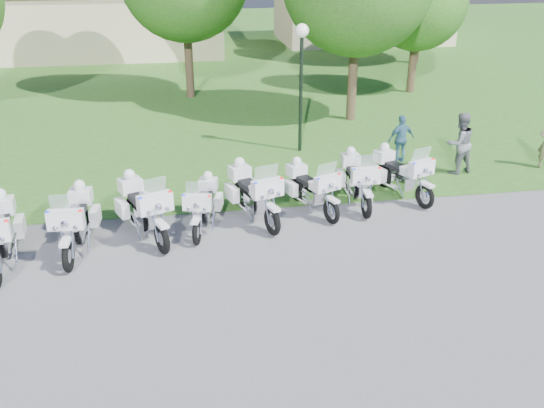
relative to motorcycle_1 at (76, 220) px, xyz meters
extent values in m
plane|color=#515155|center=(4.51, -1.53, -0.72)|extent=(100.00, 100.00, 0.00)
cube|color=#34591C|center=(4.51, 25.47, -0.71)|extent=(100.00, 48.00, 0.01)
torus|color=black|center=(-1.66, 0.38, -0.35)|extent=(0.22, 0.76, 0.75)
sphere|color=red|center=(-1.13, -1.29, 0.67)|extent=(0.10, 0.10, 0.10)
cube|color=silver|center=(-1.57, -0.54, -0.21)|extent=(0.44, 0.66, 0.38)
cube|color=black|center=(-1.60, -0.21, 0.15)|extent=(0.45, 0.73, 0.13)
cube|color=silver|center=(-1.31, 0.25, -0.16)|extent=(0.26, 0.60, 0.40)
cube|color=silver|center=(-1.66, 0.41, 0.31)|extent=(0.58, 0.50, 0.36)
sphere|color=silver|center=(-1.66, 0.41, 0.60)|extent=(0.29, 0.29, 0.29)
torus|color=black|center=(-0.07, -1.06, -0.36)|extent=(0.19, 0.73, 0.72)
torus|color=black|center=(0.05, 0.76, -0.36)|extent=(0.19, 0.73, 0.72)
cube|color=silver|center=(-0.07, -1.08, 0.01)|extent=(0.22, 0.49, 0.08)
cube|color=silver|center=(-0.05, -0.82, 0.41)|extent=(0.79, 0.31, 0.43)
cube|color=silver|center=(-0.05, -0.75, 0.79)|extent=(0.61, 0.17, 0.40)
sphere|color=red|center=(0.28, -0.90, 0.62)|extent=(0.10, 0.10, 0.10)
sphere|color=#1426E5|center=(-0.40, -0.86, 0.62)|extent=(0.10, 0.10, 0.10)
cube|color=silver|center=(-0.01, -0.13, -0.23)|extent=(0.41, 0.63, 0.37)
cube|color=silver|center=(-0.03, -0.39, 0.14)|extent=(0.38, 0.58, 0.24)
cube|color=black|center=(0.01, 0.19, 0.12)|extent=(0.41, 0.69, 0.13)
cube|color=silver|center=(0.36, 0.58, -0.18)|extent=(0.23, 0.57, 0.39)
cube|color=silver|center=(-0.28, 0.62, -0.18)|extent=(0.23, 0.57, 0.39)
cube|color=silver|center=(0.05, 0.80, 0.27)|extent=(0.54, 0.46, 0.34)
sphere|color=silver|center=(0.05, 0.80, 0.55)|extent=(0.28, 0.28, 0.28)
torus|color=black|center=(1.95, -0.57, -0.35)|extent=(0.42, 0.74, 0.75)
torus|color=black|center=(1.22, 1.18, -0.35)|extent=(0.42, 0.74, 0.75)
cube|color=silver|center=(1.96, -0.59, 0.04)|extent=(0.37, 0.53, 0.08)
cube|color=silver|center=(1.85, -0.33, 0.45)|extent=(0.84, 0.55, 0.45)
cube|color=silver|center=(1.83, -0.27, 0.84)|extent=(0.63, 0.36, 0.42)
sphere|color=red|center=(2.21, -0.26, 0.66)|extent=(0.10, 0.10, 0.10)
sphere|color=#1426E5|center=(1.55, -0.53, 0.66)|extent=(0.10, 0.10, 0.10)
cube|color=silver|center=(1.58, 0.33, -0.22)|extent=(0.59, 0.72, 0.38)
cube|color=silver|center=(1.68, 0.08, 0.17)|extent=(0.55, 0.67, 0.24)
cube|color=black|center=(1.45, 0.64, 0.15)|extent=(0.61, 0.78, 0.13)
cube|color=silver|center=(1.60, 1.15, -0.16)|extent=(0.41, 0.61, 0.40)
cube|color=silver|center=(0.98, 0.90, -0.16)|extent=(0.41, 0.61, 0.40)
cube|color=silver|center=(1.21, 1.21, 0.31)|extent=(0.66, 0.62, 0.36)
sphere|color=silver|center=(1.21, 1.21, 0.60)|extent=(0.29, 0.29, 0.29)
torus|color=black|center=(2.76, -0.25, -0.40)|extent=(0.27, 0.64, 0.63)
torus|color=black|center=(3.15, 1.31, -0.40)|extent=(0.27, 0.64, 0.63)
cube|color=silver|center=(2.76, -0.27, -0.07)|extent=(0.27, 0.45, 0.07)
cube|color=silver|center=(2.82, -0.04, 0.28)|extent=(0.72, 0.39, 0.38)
cube|color=silver|center=(2.83, 0.01, 0.61)|extent=(0.54, 0.24, 0.36)
sphere|color=red|center=(3.10, -0.17, 0.46)|extent=(0.09, 0.09, 0.09)
sphere|color=#1426E5|center=(2.51, -0.02, 0.46)|extent=(0.09, 0.09, 0.09)
cube|color=silver|center=(2.96, 0.54, -0.29)|extent=(0.44, 0.59, 0.32)
cube|color=silver|center=(2.91, 0.32, 0.04)|extent=(0.41, 0.55, 0.21)
cube|color=black|center=(3.03, 0.82, 0.02)|extent=(0.45, 0.65, 0.11)
cube|color=silver|center=(3.40, 1.10, -0.24)|extent=(0.28, 0.52, 0.34)
cube|color=silver|center=(2.84, 1.24, -0.24)|extent=(0.28, 0.52, 0.34)
cube|color=silver|center=(3.16, 1.33, 0.15)|extent=(0.53, 0.48, 0.30)
sphere|color=silver|center=(3.16, 1.33, 0.40)|extent=(0.25, 0.25, 0.25)
torus|color=black|center=(4.61, -0.04, -0.36)|extent=(0.36, 0.74, 0.73)
torus|color=black|center=(4.04, 1.71, -0.36)|extent=(0.36, 0.74, 0.73)
cube|color=silver|center=(4.62, -0.06, 0.02)|extent=(0.33, 0.51, 0.08)
cube|color=silver|center=(4.54, 0.20, 0.42)|extent=(0.82, 0.49, 0.43)
cube|color=silver|center=(4.51, 0.26, 0.80)|extent=(0.62, 0.31, 0.41)
sphere|color=red|center=(4.89, 0.24, 0.63)|extent=(0.10, 0.10, 0.10)
sphere|color=#1426E5|center=(4.23, 0.03, 0.63)|extent=(0.10, 0.10, 0.10)
cube|color=silver|center=(4.32, 0.86, -0.23)|extent=(0.54, 0.69, 0.37)
cube|color=silver|center=(4.40, 0.61, 0.15)|extent=(0.51, 0.64, 0.24)
cube|color=black|center=(4.22, 1.16, 0.13)|extent=(0.56, 0.75, 0.13)
cube|color=silver|center=(4.40, 1.66, -0.17)|extent=(0.36, 0.60, 0.39)
cube|color=silver|center=(3.78, 1.46, -0.17)|extent=(0.36, 0.60, 0.39)
cube|color=silver|center=(4.03, 1.74, 0.28)|extent=(0.63, 0.58, 0.35)
sphere|color=silver|center=(4.03, 1.74, 0.56)|extent=(0.28, 0.28, 0.28)
torus|color=black|center=(6.21, 0.34, -0.39)|extent=(0.35, 0.66, 0.66)
torus|color=black|center=(5.62, 1.90, -0.39)|extent=(0.35, 0.66, 0.66)
cube|color=silver|center=(6.21, 0.32, -0.05)|extent=(0.32, 0.47, 0.07)
cube|color=silver|center=(6.13, 0.55, 0.31)|extent=(0.74, 0.47, 0.39)
cube|color=silver|center=(6.11, 0.61, 0.65)|extent=(0.56, 0.30, 0.37)
sphere|color=red|center=(6.44, 0.61, 0.50)|extent=(0.09, 0.09, 0.09)
sphere|color=#1426E5|center=(5.85, 0.39, 0.50)|extent=(0.09, 0.09, 0.09)
cube|color=silver|center=(5.91, 1.14, -0.28)|extent=(0.50, 0.63, 0.33)
cube|color=silver|center=(5.99, 0.92, 0.07)|extent=(0.47, 0.59, 0.22)
cube|color=black|center=(5.80, 1.42, 0.05)|extent=(0.52, 0.69, 0.12)
cube|color=silver|center=(5.95, 1.87, -0.23)|extent=(0.34, 0.54, 0.35)
cube|color=silver|center=(5.40, 1.66, -0.23)|extent=(0.34, 0.54, 0.35)
cube|color=silver|center=(5.61, 1.93, 0.18)|extent=(0.58, 0.53, 0.31)
sphere|color=silver|center=(5.61, 1.93, 0.44)|extent=(0.25, 0.25, 0.25)
torus|color=black|center=(7.18, 0.51, -0.37)|extent=(0.15, 0.70, 0.70)
torus|color=black|center=(7.23, 2.27, -0.37)|extent=(0.15, 0.70, 0.70)
cube|color=silver|center=(7.18, 0.49, -0.01)|extent=(0.20, 0.46, 0.07)
cube|color=silver|center=(7.19, 0.75, 0.37)|extent=(0.75, 0.27, 0.42)
cube|color=silver|center=(7.19, 0.81, 0.74)|extent=(0.58, 0.14, 0.39)
sphere|color=red|center=(7.52, 0.67, 0.57)|extent=(0.09, 0.09, 0.09)
sphere|color=#1426E5|center=(6.86, 0.69, 0.57)|extent=(0.09, 0.09, 0.09)
cube|color=silver|center=(7.21, 1.41, -0.25)|extent=(0.37, 0.59, 0.35)
cube|color=silver|center=(7.20, 1.16, 0.11)|extent=(0.35, 0.55, 0.23)
cube|color=black|center=(7.22, 1.72, 0.09)|extent=(0.37, 0.65, 0.12)
cube|color=silver|center=(7.54, 2.11, -0.20)|extent=(0.20, 0.54, 0.37)
cube|color=silver|center=(6.92, 2.12, -0.20)|extent=(0.20, 0.54, 0.37)
cube|color=silver|center=(7.23, 2.30, 0.24)|extent=(0.51, 0.43, 0.33)
sphere|color=silver|center=(7.23, 2.30, 0.51)|extent=(0.27, 0.27, 0.27)
torus|color=black|center=(8.91, 0.85, -0.38)|extent=(0.36, 0.69, 0.69)
torus|color=black|center=(8.31, 2.49, -0.38)|extent=(0.36, 0.69, 0.69)
cube|color=silver|center=(8.92, 0.83, -0.02)|extent=(0.33, 0.49, 0.07)
cube|color=silver|center=(8.83, 1.07, 0.36)|extent=(0.78, 0.49, 0.41)
cube|color=silver|center=(8.81, 1.13, 0.72)|extent=(0.58, 0.32, 0.39)
sphere|color=red|center=(9.16, 1.12, 0.56)|extent=(0.09, 0.09, 0.09)
sphere|color=#1426E5|center=(8.54, 0.90, 0.56)|extent=(0.09, 0.09, 0.09)
cube|color=silver|center=(8.60, 1.69, -0.25)|extent=(0.53, 0.66, 0.35)
cube|color=silver|center=(8.69, 1.45, 0.11)|extent=(0.49, 0.62, 0.23)
cube|color=black|center=(8.50, 1.98, 0.09)|extent=(0.55, 0.72, 0.12)
cube|color=silver|center=(8.65, 2.45, -0.20)|extent=(0.36, 0.57, 0.37)
cube|color=silver|center=(8.07, 2.24, -0.20)|extent=(0.36, 0.57, 0.37)
cube|color=silver|center=(8.30, 2.52, 0.23)|extent=(0.61, 0.56, 0.33)
sphere|color=silver|center=(8.30, 2.52, 0.50)|extent=(0.27, 0.27, 0.27)
cylinder|color=black|center=(6.57, 6.05, 1.21)|extent=(0.12, 0.12, 3.84)
sphere|color=white|center=(6.57, 6.05, 3.28)|extent=(0.44, 0.44, 0.44)
cylinder|color=#38281C|center=(3.20, 14.21, 1.19)|extent=(0.36, 0.36, 3.82)
cylinder|color=#38281C|center=(9.36, 9.50, 1.24)|extent=(0.36, 0.36, 3.91)
cylinder|color=#38281C|center=(13.41, 13.49, 0.78)|extent=(0.36, 0.36, 2.99)
sphere|color=#235818|center=(13.41, 13.49, 3.36)|extent=(4.34, 4.34, 4.34)
cylinder|color=#38281C|center=(16.27, 20.12, 1.54)|extent=(0.36, 0.36, 4.52)
cube|color=#C4B48D|center=(-1.49, 26.47, 1.08)|extent=(14.00, 8.00, 3.60)
cube|color=#C4B48D|center=(15.51, 28.47, 1.08)|extent=(11.00, 7.00, 3.60)
imported|color=slate|center=(10.94, 3.21, 0.23)|extent=(1.06, 0.90, 1.90)
imported|color=#376986|center=(9.54, 4.43, 0.06)|extent=(0.97, 0.55, 1.55)
camera|label=1|loc=(2.44, -13.22, 6.06)|focal=40.00mm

